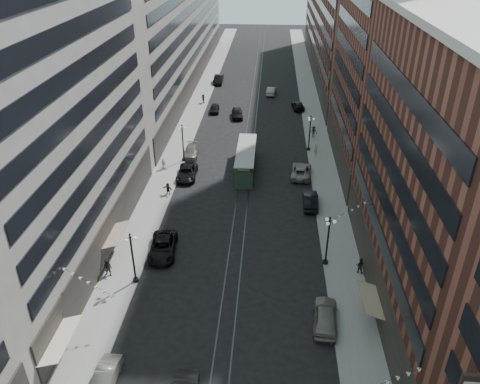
% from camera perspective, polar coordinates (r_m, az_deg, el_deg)
% --- Properties ---
extents(ground, '(220.00, 220.00, 0.00)m').
position_cam_1_polar(ground, '(72.58, 1.04, 5.24)').
color(ground, black).
rests_on(ground, ground).
extents(sidewalk_west, '(4.00, 180.00, 0.15)m').
position_cam_1_polar(sidewalk_west, '(82.92, -6.30, 8.28)').
color(sidewalk_west, gray).
rests_on(sidewalk_west, ground).
extents(sidewalk_east, '(4.00, 180.00, 0.15)m').
position_cam_1_polar(sidewalk_east, '(82.10, 9.16, 7.86)').
color(sidewalk_east, gray).
rests_on(sidewalk_east, ground).
extents(rail_west, '(0.12, 180.00, 0.02)m').
position_cam_1_polar(rail_west, '(81.83, 0.90, 8.11)').
color(rail_west, '#2D2D33').
rests_on(rail_west, ground).
extents(rail_east, '(0.12, 180.00, 0.02)m').
position_cam_1_polar(rail_east, '(81.78, 1.89, 8.08)').
color(rail_east, '#2D2D33').
rests_on(rail_east, ground).
extents(building_west_mid, '(8.00, 36.00, 28.00)m').
position_cam_1_polar(building_west_mid, '(46.73, -22.13, 7.64)').
color(building_west_mid, '#A09A8E').
rests_on(building_west_mid, ground).
extents(building_west_far, '(8.00, 90.00, 26.00)m').
position_cam_1_polar(building_west_far, '(105.48, -7.69, 20.01)').
color(building_west_far, '#A09A8E').
rests_on(building_west_far, ground).
extents(building_east_mid, '(8.00, 30.00, 24.00)m').
position_cam_1_polar(building_east_mid, '(40.89, 23.26, 1.30)').
color(building_east_mid, brown).
rests_on(building_east_mid, ground).
extents(building_east_tower, '(8.00, 26.00, 42.00)m').
position_cam_1_polar(building_east_tower, '(64.32, 17.38, 20.42)').
color(building_east_tower, brown).
rests_on(building_east_tower, ground).
extents(building_east_far, '(8.00, 72.00, 24.00)m').
position_cam_1_polar(building_east_far, '(113.45, 11.49, 19.85)').
color(building_east_far, brown).
rests_on(building_east_far, ground).
extents(lamppost_sw_far, '(1.03, 1.14, 5.52)m').
position_cam_1_polar(lamppost_sw_far, '(44.97, -12.96, -7.65)').
color(lamppost_sw_far, black).
rests_on(lamppost_sw_far, sidewalk_west).
extents(lamppost_sw_mid, '(1.03, 1.14, 5.52)m').
position_cam_1_polar(lamppost_sw_mid, '(67.81, -6.99, 6.09)').
color(lamppost_sw_mid, black).
rests_on(lamppost_sw_mid, sidewalk_west).
extents(lamppost_se_far, '(1.03, 1.14, 5.52)m').
position_cam_1_polar(lamppost_se_far, '(46.88, 10.66, -5.67)').
color(lamppost_se_far, black).
rests_on(lamppost_se_far, sidewalk_east).
extents(lamppost_se_mid, '(1.03, 1.14, 5.52)m').
position_cam_1_polar(lamppost_se_mid, '(71.57, 8.50, 7.25)').
color(lamppost_se_mid, black).
rests_on(lamppost_se_mid, sidewalk_east).
extents(streetcar, '(2.54, 11.49, 3.18)m').
position_cam_1_polar(streetcar, '(65.38, 0.73, 3.83)').
color(streetcar, '#273E2C').
rests_on(streetcar, ground).
extents(car_1, '(1.54, 4.21, 1.38)m').
position_cam_1_polar(car_1, '(38.45, -16.11, -20.97)').
color(car_1, gray).
rests_on(car_1, ground).
extents(car_2, '(3.12, 5.95, 1.60)m').
position_cam_1_polar(car_2, '(49.60, -9.39, -6.62)').
color(car_2, black).
rests_on(car_2, ground).
extents(car_4, '(2.50, 5.29, 1.75)m').
position_cam_1_polar(car_4, '(41.82, 10.37, -14.65)').
color(car_4, slate).
rests_on(car_4, ground).
extents(pedestrian_2, '(0.93, 0.55, 1.84)m').
position_cam_1_polar(pedestrian_2, '(47.46, -15.81, -8.93)').
color(pedestrian_2, black).
rests_on(pedestrian_2, sidewalk_west).
extents(car_7, '(2.66, 5.46, 1.49)m').
position_cam_1_polar(car_7, '(64.07, -6.47, 2.36)').
color(car_7, black).
rests_on(car_7, ground).
extents(car_8, '(2.25, 4.92, 1.40)m').
position_cam_1_polar(car_8, '(70.45, -5.95, 4.93)').
color(car_8, '#67635B').
rests_on(car_8, ground).
extents(car_9, '(1.86, 4.17, 1.39)m').
position_cam_1_polar(car_9, '(88.19, -3.12, 10.14)').
color(car_9, black).
rests_on(car_9, ground).
extents(car_10, '(1.80, 4.96, 1.62)m').
position_cam_1_polar(car_10, '(57.66, 8.57, -0.98)').
color(car_10, black).
rests_on(car_10, ground).
extents(car_11, '(3.19, 5.89, 1.57)m').
position_cam_1_polar(car_11, '(64.61, 7.45, 2.57)').
color(car_11, gray).
rests_on(car_11, ground).
extents(car_12, '(2.59, 5.15, 1.43)m').
position_cam_1_polar(car_12, '(90.23, 7.09, 10.42)').
color(car_12, black).
rests_on(car_12, ground).
extents(car_13, '(2.45, 4.90, 1.60)m').
position_cam_1_polar(car_13, '(85.25, -0.34, 9.57)').
color(car_13, black).
rests_on(car_13, ground).
extents(car_14, '(2.21, 4.92, 1.57)m').
position_cam_1_polar(car_14, '(98.37, 3.85, 12.21)').
color(car_14, gray).
rests_on(car_14, ground).
extents(pedestrian_5, '(1.50, 0.94, 1.56)m').
position_cam_1_polar(pedestrian_5, '(60.00, -8.79, 0.41)').
color(pedestrian_5, black).
rests_on(pedestrian_5, sidewalk_west).
extents(pedestrian_6, '(1.04, 0.76, 1.62)m').
position_cam_1_polar(pedestrian_6, '(66.57, -9.31, 3.43)').
color(pedestrian_6, beige).
rests_on(pedestrian_6, sidewalk_west).
extents(pedestrian_7, '(0.92, 0.67, 1.68)m').
position_cam_1_polar(pedestrian_7, '(47.63, 14.41, -8.67)').
color(pedestrian_7, black).
rests_on(pedestrian_7, sidewalk_east).
extents(pedestrian_8, '(0.80, 0.75, 1.84)m').
position_cam_1_polar(pedestrian_8, '(70.71, 9.18, 5.13)').
color(pedestrian_8, '#ADA28F').
rests_on(pedestrian_8, sidewalk_east).
extents(pedestrian_9, '(1.28, 0.69, 1.88)m').
position_cam_1_polar(pedestrian_9, '(77.15, 8.96, 7.26)').
color(pedestrian_9, black).
rests_on(pedestrian_9, sidewalk_east).
extents(car_extra_0, '(1.90, 5.36, 1.76)m').
position_cam_1_polar(car_extra_0, '(106.03, -2.63, 13.56)').
color(car_extra_0, black).
rests_on(car_extra_0, ground).
extents(pedestrian_extra_0, '(0.93, 1.63, 1.69)m').
position_cam_1_polar(pedestrian_extra_0, '(92.90, -4.51, 11.29)').
color(pedestrian_extra_0, black).
rests_on(pedestrian_extra_0, sidewalk_west).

